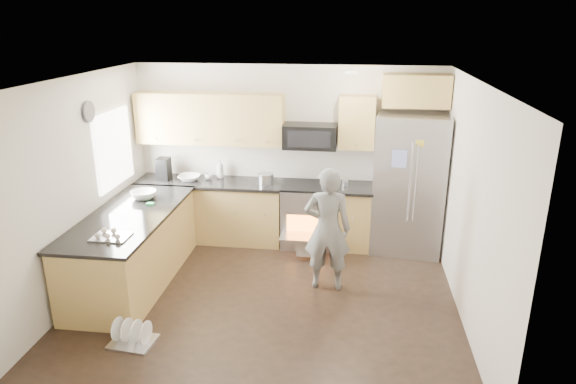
# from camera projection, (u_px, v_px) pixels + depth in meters

# --- Properties ---
(ground) EXTENTS (4.50, 4.50, 0.00)m
(ground) POSITION_uv_depth(u_px,v_px,m) (266.00, 300.00, 6.18)
(ground) COLOR black
(ground) RESTS_ON ground
(room_shell) EXTENTS (4.54, 4.04, 2.62)m
(room_shell) POSITION_uv_depth(u_px,v_px,m) (261.00, 166.00, 5.66)
(room_shell) COLOR beige
(room_shell) RESTS_ON ground
(back_cabinet_run) EXTENTS (4.45, 0.64, 2.50)m
(back_cabinet_run) POSITION_uv_depth(u_px,v_px,m) (246.00, 179.00, 7.58)
(back_cabinet_run) COLOR tan
(back_cabinet_run) RESTS_ON ground
(peninsula) EXTENTS (0.96, 2.36, 1.03)m
(peninsula) POSITION_uv_depth(u_px,v_px,m) (133.00, 248.00, 6.48)
(peninsula) COLOR tan
(peninsula) RESTS_ON ground
(stove_range) EXTENTS (0.76, 0.97, 1.79)m
(stove_range) POSITION_uv_depth(u_px,v_px,m) (309.00, 201.00, 7.51)
(stove_range) COLOR #B7B7BC
(stove_range) RESTS_ON ground
(refrigerator) EXTENTS (1.05, 0.86, 1.99)m
(refrigerator) POSITION_uv_depth(u_px,v_px,m) (409.00, 184.00, 7.24)
(refrigerator) COLOR #B7B7BC
(refrigerator) RESTS_ON ground
(person) EXTENTS (0.58, 0.39, 1.57)m
(person) POSITION_uv_depth(u_px,v_px,m) (327.00, 229.00, 6.24)
(person) COLOR slate
(person) RESTS_ON ground
(dish_rack) EXTENTS (0.48, 0.40, 0.28)m
(dish_rack) POSITION_uv_depth(u_px,v_px,m) (133.00, 337.00, 5.34)
(dish_rack) COLOR #B7B7BC
(dish_rack) RESTS_ON ground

